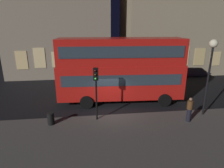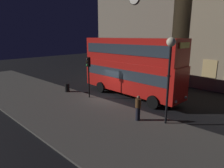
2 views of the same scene
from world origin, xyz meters
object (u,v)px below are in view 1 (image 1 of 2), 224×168
(double_decker_bus, at_px, (121,67))
(traffic_light_near_kerb, at_px, (96,83))
(litter_bin, at_px, (51,118))
(street_lamp, at_px, (211,58))
(pedestrian, at_px, (189,109))

(double_decker_bus, height_order, traffic_light_near_kerb, double_decker_bus)
(double_decker_bus, relative_size, litter_bin, 12.79)
(traffic_light_near_kerb, bearing_deg, double_decker_bus, 64.17)
(litter_bin, bearing_deg, traffic_light_near_kerb, 5.75)
(traffic_light_near_kerb, bearing_deg, litter_bin, -165.98)
(traffic_light_near_kerb, height_order, litter_bin, traffic_light_near_kerb)
(street_lamp, bearing_deg, double_decker_bus, 148.76)
(street_lamp, bearing_deg, pedestrian, -151.84)
(traffic_light_near_kerb, relative_size, pedestrian, 2.14)
(street_lamp, distance_m, pedestrian, 3.84)
(traffic_light_near_kerb, distance_m, street_lamp, 8.11)
(street_lamp, height_order, litter_bin, street_lamp)
(traffic_light_near_kerb, xyz_separation_m, pedestrian, (6.34, -1.04, -1.81))
(double_decker_bus, height_order, pedestrian, double_decker_bus)
(double_decker_bus, bearing_deg, traffic_light_near_kerb, -121.10)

